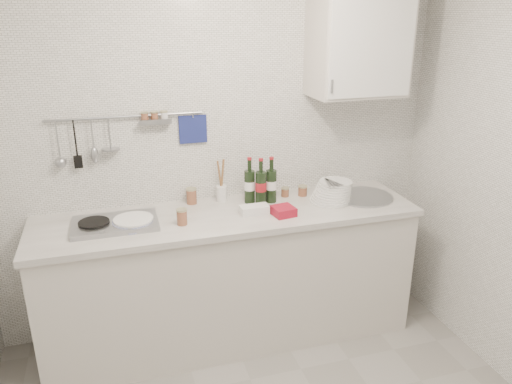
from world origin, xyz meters
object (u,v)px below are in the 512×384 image
Objects in this scene: wall_cabinet at (359,41)px; utensil_crock at (222,191)px; plate_stack_sink at (333,192)px; wine_bottles at (261,181)px; plate_stack_hob at (132,222)px.

utensil_crock is (-0.90, 0.09, -0.96)m from wall_cabinet.
wall_cabinet is 2.35× the size of utensil_crock.
wine_bottles is at bearing 167.86° from plate_stack_sink.
utensil_crock reaches higher than plate_stack_hob.
plate_stack_hob is 0.87m from wine_bottles.
plate_stack_sink is at bearing 1.87° from plate_stack_hob.
wall_cabinet reaches higher than utensil_crock.
plate_stack_sink is 1.01× the size of utensil_crock.
wall_cabinet is 0.99m from plate_stack_sink.
wall_cabinet is 2.33× the size of plate_stack_sink.
wine_bottles is (-0.48, 0.10, 0.09)m from plate_stack_sink.
plate_stack_sink is at bearing -15.71° from utensil_crock.
wine_bottles is at bearing -22.34° from utensil_crock.
plate_stack_hob is at bearing -174.27° from wall_cabinet.
plate_stack_hob is 1.33m from plate_stack_sink.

